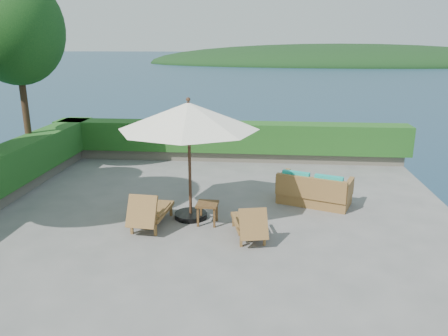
# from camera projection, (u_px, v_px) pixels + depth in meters

# --- Properties ---
(ground) EXTENTS (12.00, 12.00, 0.00)m
(ground) POSITION_uv_depth(u_px,v_px,m) (208.00, 222.00, 10.24)
(ground) COLOR gray
(ground) RESTS_ON ground
(foundation) EXTENTS (12.00, 12.00, 3.00)m
(foundation) POSITION_uv_depth(u_px,v_px,m) (209.00, 281.00, 10.68)
(foundation) COLOR #60584C
(foundation) RESTS_ON ocean
(ocean) EXTENTS (600.00, 600.00, 0.00)m
(ocean) POSITION_uv_depth(u_px,v_px,m) (209.00, 331.00, 11.08)
(ocean) COLOR #152C44
(ocean) RESTS_ON ground
(offshore_island) EXTENTS (126.00, 57.60, 12.60)m
(offshore_island) POSITION_uv_depth(u_px,v_px,m) (339.00, 63.00, 142.63)
(offshore_island) COLOR black
(offshore_island) RESTS_ON ocean
(planter_wall_far) EXTENTS (12.00, 0.60, 0.36)m
(planter_wall_far) POSITION_uv_depth(u_px,v_px,m) (228.00, 155.00, 15.54)
(planter_wall_far) COLOR #656051
(planter_wall_far) RESTS_ON ground
(hedge_far) EXTENTS (12.40, 0.90, 1.00)m
(hedge_far) POSITION_uv_depth(u_px,v_px,m) (228.00, 137.00, 15.36)
(hedge_far) COLOR #124013
(hedge_far) RESTS_ON planter_wall_far
(tree_far) EXTENTS (2.80, 2.80, 6.03)m
(tree_far) POSITION_uv_depth(u_px,v_px,m) (15.00, 30.00, 12.61)
(tree_far) COLOR #3F2A18
(tree_far) RESTS_ON ground
(patio_umbrella) EXTENTS (3.47, 3.47, 2.89)m
(patio_umbrella) POSITION_uv_depth(u_px,v_px,m) (189.00, 117.00, 9.82)
(patio_umbrella) COLOR black
(patio_umbrella) RESTS_ON ground
(lounge_left) EXTENTS (0.78, 1.61, 0.90)m
(lounge_left) POSITION_uv_depth(u_px,v_px,m) (150.00, 211.00, 9.89)
(lounge_left) COLOR olive
(lounge_left) RESTS_ON ground
(lounge_right) EXTENTS (0.88, 1.51, 0.82)m
(lounge_right) POSITION_uv_depth(u_px,v_px,m) (249.00, 223.00, 9.33)
(lounge_right) COLOR olive
(lounge_right) RESTS_ON ground
(side_table) EXTENTS (0.50, 0.50, 0.51)m
(side_table) POSITION_uv_depth(u_px,v_px,m) (207.00, 207.00, 10.03)
(side_table) COLOR brown
(side_table) RESTS_ON ground
(wicker_loveseat) EXTENTS (2.03, 1.51, 0.90)m
(wicker_loveseat) POSITION_uv_depth(u_px,v_px,m) (314.00, 191.00, 11.28)
(wicker_loveseat) COLOR olive
(wicker_loveseat) RESTS_ON ground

